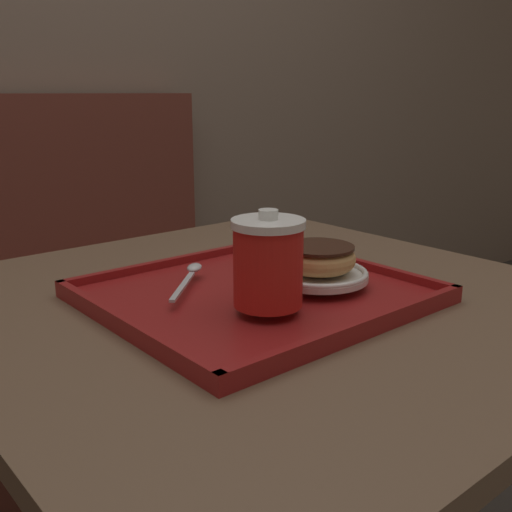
# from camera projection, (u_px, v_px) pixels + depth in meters

# --- Properties ---
(cafe_table) EXTENTS (0.85, 0.87, 0.72)m
(cafe_table) POSITION_uv_depth(u_px,v_px,m) (262.00, 404.00, 0.92)
(cafe_table) COLOR brown
(cafe_table) RESTS_ON ground_plane
(serving_tray) EXTENTS (0.42, 0.39, 0.02)m
(serving_tray) POSITION_uv_depth(u_px,v_px,m) (256.00, 295.00, 0.85)
(serving_tray) COLOR maroon
(serving_tray) RESTS_ON cafe_table
(coffee_cup_front) EXTENTS (0.09, 0.09, 0.12)m
(coffee_cup_front) POSITION_uv_depth(u_px,v_px,m) (268.00, 262.00, 0.74)
(coffee_cup_front) COLOR red
(coffee_cup_front) RESTS_ON serving_tray
(plate_with_chocolate_donut) EXTENTS (0.14, 0.14, 0.01)m
(plate_with_chocolate_donut) POSITION_uv_depth(u_px,v_px,m) (318.00, 274.00, 0.86)
(plate_with_chocolate_donut) COLOR white
(plate_with_chocolate_donut) RESTS_ON serving_tray
(donut_chocolate_glazed) EXTENTS (0.11, 0.11, 0.04)m
(donut_chocolate_glazed) POSITION_uv_depth(u_px,v_px,m) (318.00, 257.00, 0.86)
(donut_chocolate_glazed) COLOR tan
(donut_chocolate_glazed) RESTS_ON plate_with_chocolate_donut
(spoon) EXTENTS (0.13, 0.12, 0.01)m
(spoon) POSITION_uv_depth(u_px,v_px,m) (191.00, 273.00, 0.88)
(spoon) COLOR silver
(spoon) RESTS_ON serving_tray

